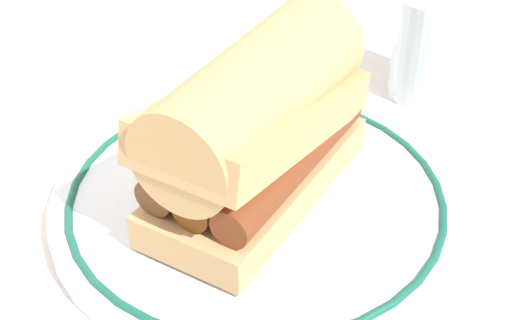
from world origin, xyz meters
TOP-DOWN VIEW (x-y plane):
  - ground_plane at (0.00, 0.00)m, footprint 1.50×1.50m
  - plate at (0.02, 0.01)m, footprint 0.30×0.30m
  - sausage_sandwich at (0.02, 0.01)m, footprint 0.20×0.11m
  - drinking_glass at (0.24, 0.00)m, footprint 0.06×0.06m

SIDE VIEW (x-z plane):
  - ground_plane at x=0.00m, z-range 0.00..0.00m
  - plate at x=0.02m, z-range 0.00..0.02m
  - drinking_glass at x=0.24m, z-range -0.01..0.09m
  - sausage_sandwich at x=0.02m, z-range 0.02..0.13m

